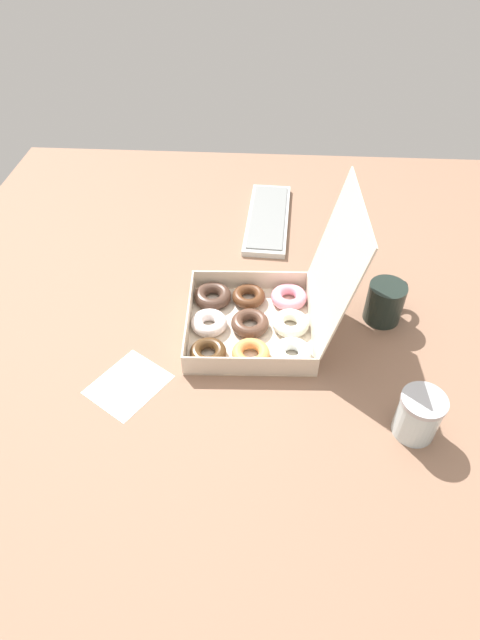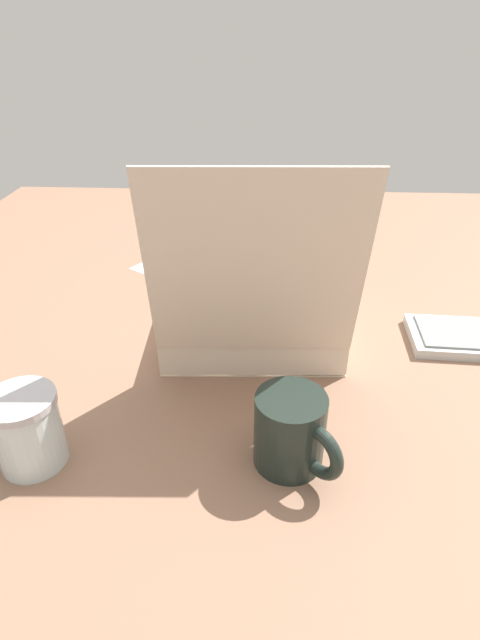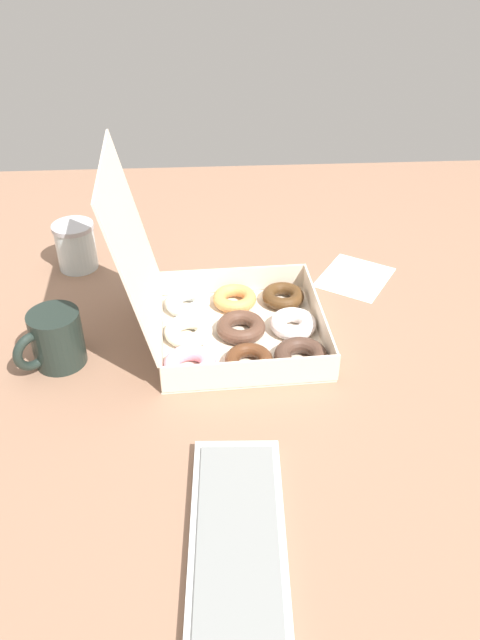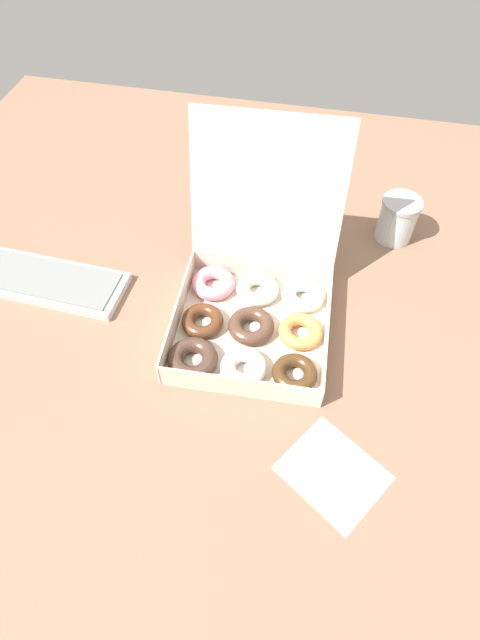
{
  "view_description": "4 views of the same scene",
  "coord_description": "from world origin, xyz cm",
  "views": [
    {
      "loc": [
        92.96,
        3.75,
        88.17
      ],
      "look_at": [
        6.39,
        -1.6,
        3.78
      ],
      "focal_mm": 28.0,
      "sensor_mm": 36.0,
      "label": 1
    },
    {
      "loc": [
        3.33,
        81.67,
        50.15
      ],
      "look_at": [
        7.39,
        3.57,
        3.33
      ],
      "focal_mm": 28.0,
      "sensor_mm": 36.0,
      "label": 2
    },
    {
      "loc": [
        -90.13,
        6.78,
        72.69
      ],
      "look_at": [
        7.05,
        0.87,
        2.34
      ],
      "focal_mm": 35.0,
      "sensor_mm": 36.0,
      "label": 3
    },
    {
      "loc": [
        15.79,
        -59.11,
        82.6
      ],
      "look_at": [
        3.17,
        0.18,
        3.97
      ],
      "focal_mm": 28.0,
      "sensor_mm": 36.0,
      "label": 4
    }
  ],
  "objects": [
    {
      "name": "glass_jar",
      "position": [
        32.99,
        35.67,
        5.35
      ],
      "size": [
        9.03,
        9.03,
        10.61
      ],
      "color": "silver",
      "rests_on": "ground_plane"
    },
    {
      "name": "ground_plane",
      "position": [
        0.0,
        0.0,
        -1.0
      ],
      "size": [
        180.0,
        180.0,
        2.0
      ],
      "primitive_type": "cube",
      "color": "#89644D"
    },
    {
      "name": "donut_box",
      "position": [
        4.91,
        3.1,
        4.0
      ],
      "size": [
        32.57,
        39.87,
        35.83
      ],
      "color": "beige",
      "rests_on": "ground_plane"
    },
    {
      "name": "keyboard",
      "position": [
        -43.19,
        4.2,
        1.06
      ],
      "size": [
        39.52,
        14.6,
        2.2
      ],
      "color": "#BBC0BE",
      "rests_on": "ground_plane"
    },
    {
      "name": "coffee_mug",
      "position": [
        -0.86,
        34.22,
        5.38
      ],
      "size": [
        11.13,
        11.46,
        10.48
      ],
      "color": "black",
      "rests_on": "ground_plane"
    },
    {
      "name": "paper_napkin",
      "position": [
        24.75,
        -25.52,
        0.07
      ],
      "size": [
        20.79,
        20.09,
        0.15
      ],
      "primitive_type": "cube",
      "rotation": [
        0.0,
        0.0,
        -0.58
      ],
      "color": "white",
      "rests_on": "ground_plane"
    }
  ]
}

